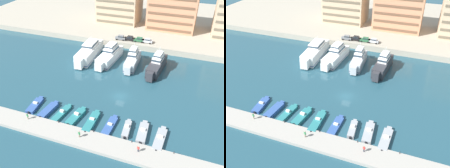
# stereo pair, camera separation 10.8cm
# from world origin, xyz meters

# --- Properties ---
(ground_plane) EXTENTS (400.00, 400.00, 0.00)m
(ground_plane) POSITION_xyz_m (0.00, 0.00, 0.00)
(ground_plane) COLOR #234C5B
(quay_promenade) EXTENTS (180.00, 70.00, 2.22)m
(quay_promenade) POSITION_xyz_m (0.00, 66.29, 1.11)
(quay_promenade) COLOR #ADA38E
(quay_promenade) RESTS_ON ground
(pier_dock) EXTENTS (120.00, 5.45, 0.83)m
(pier_dock) POSITION_xyz_m (0.00, -19.12, 0.42)
(pier_dock) COLOR #A8A399
(pier_dock) RESTS_ON ground
(yacht_white_far_left) EXTENTS (5.64, 20.00, 7.22)m
(yacht_white_far_left) POSITION_xyz_m (-18.50, 19.40, 2.24)
(yacht_white_far_left) COLOR white
(yacht_white_far_left) RESTS_ON ground
(yacht_white_left) EXTENTS (5.67, 17.73, 7.72)m
(yacht_white_left) POSITION_xyz_m (-10.57, 19.54, 2.16)
(yacht_white_left) COLOR white
(yacht_white_left) RESTS_ON ground
(yacht_silver_mid_left) EXTENTS (4.30, 14.77, 7.92)m
(yacht_silver_mid_left) POSITION_xyz_m (-1.91, 18.88, 2.22)
(yacht_silver_mid_left) COLOR silver
(yacht_silver_mid_left) RESTS_ON ground
(yacht_charcoal_center_left) EXTENTS (4.81, 16.08, 7.92)m
(yacht_charcoal_center_left) POSITION_xyz_m (6.66, 17.97, 2.28)
(yacht_charcoal_center_left) COLOR #333338
(yacht_charcoal_center_left) RESTS_ON ground
(motorboat_blue_far_left) EXTENTS (2.85, 7.45, 1.18)m
(motorboat_blue_far_left) POSITION_xyz_m (-19.99, -12.26, 0.40)
(motorboat_blue_far_left) COLOR #33569E
(motorboat_blue_far_left) RESTS_ON ground
(motorboat_blue_left) EXTENTS (2.69, 7.46, 0.93)m
(motorboat_blue_left) POSITION_xyz_m (-15.37, -12.86, 0.47)
(motorboat_blue_left) COLOR #33569E
(motorboat_blue_left) RESTS_ON ground
(motorboat_teal_mid_left) EXTENTS (2.56, 8.11, 1.28)m
(motorboat_teal_mid_left) POSITION_xyz_m (-11.54, -12.93, 0.38)
(motorboat_teal_mid_left) COLOR teal
(motorboat_teal_mid_left) RESTS_ON ground
(motorboat_teal_center_left) EXTENTS (2.90, 7.64, 1.44)m
(motorboat_teal_center_left) POSITION_xyz_m (-7.41, -12.67, 0.46)
(motorboat_teal_center_left) COLOR teal
(motorboat_teal_center_left) RESTS_ON ground
(motorboat_teal_center) EXTENTS (2.33, 8.54, 1.34)m
(motorboat_teal_center) POSITION_xyz_m (-2.93, -13.16, 0.48)
(motorboat_teal_center) COLOR teal
(motorboat_teal_center) RESTS_ON ground
(motorboat_blue_center_right) EXTENTS (2.19, 8.39, 1.11)m
(motorboat_blue_center_right) POSITION_xyz_m (1.78, -13.18, 0.37)
(motorboat_blue_center_right) COLOR #33569E
(motorboat_blue_center_right) RESTS_ON ground
(motorboat_grey_mid_right) EXTENTS (2.15, 6.43, 1.65)m
(motorboat_grey_mid_right) POSITION_xyz_m (6.04, -12.78, 0.58)
(motorboat_grey_mid_right) COLOR #9EA3A8
(motorboat_grey_mid_right) RESTS_ON ground
(motorboat_grey_right) EXTENTS (2.61, 7.65, 1.44)m
(motorboat_grey_right) POSITION_xyz_m (9.82, -12.48, 0.52)
(motorboat_grey_right) COLOR #9EA3A8
(motorboat_grey_right) RESTS_ON ground
(motorboat_grey_far_right) EXTENTS (2.35, 8.25, 1.30)m
(motorboat_grey_far_right) POSITION_xyz_m (14.03, -13.20, 0.46)
(motorboat_grey_far_right) COLOR #9EA3A8
(motorboat_grey_far_right) RESTS_ON ground
(car_grey_far_left) EXTENTS (4.18, 2.08, 1.80)m
(car_grey_far_left) POSITION_xyz_m (-11.32, 33.88, 3.20)
(car_grey_far_left) COLOR slate
(car_grey_far_left) RESTS_ON quay_promenade
(car_black_left) EXTENTS (4.14, 2.01, 1.80)m
(car_black_left) POSITION_xyz_m (-7.59, 34.45, 3.20)
(car_black_left) COLOR black
(car_black_left) RESTS_ON quay_promenade
(car_green_mid_left) EXTENTS (4.19, 2.11, 1.80)m
(car_green_mid_left) POSITION_xyz_m (-3.77, 34.42, 3.20)
(car_green_mid_left) COLOR #2D6642
(car_green_mid_left) RESTS_ON quay_promenade
(car_silver_center_left) EXTENTS (4.10, 1.92, 1.80)m
(car_silver_center_left) POSITION_xyz_m (-0.52, 34.52, 3.20)
(car_silver_center_left) COLOR #B7BCC1
(car_silver_center_left) RESTS_ON quay_promenade
(apartment_block_left) EXTENTS (20.46, 14.12, 18.45)m
(apartment_block_left) POSITION_xyz_m (5.35, 54.20, 10.50)
(apartment_block_left) COLOR tan
(apartment_block_left) RESTS_ON quay_promenade
(pedestrian_near_edge) EXTENTS (0.66, 0.34, 1.74)m
(pedestrian_near_edge) POSITION_xyz_m (-17.89, -18.09, 1.86)
(pedestrian_near_edge) COLOR #7A6B56
(pedestrian_near_edge) RESTS_ON pier_dock
(pedestrian_mid_deck) EXTENTS (0.65, 0.39, 1.76)m
(pedestrian_mid_deck) POSITION_xyz_m (-3.19, -19.25, 1.88)
(pedestrian_mid_deck) COLOR #7A6B56
(pedestrian_mid_deck) RESTS_ON pier_dock
(pedestrian_far_side) EXTENTS (0.59, 0.36, 1.61)m
(pedestrian_far_side) POSITION_xyz_m (10.41, -18.76, 1.78)
(pedestrian_far_side) COLOR #282D3D
(pedestrian_far_side) RESTS_ON pier_dock
(bollard_west) EXTENTS (0.20, 0.20, 0.61)m
(bollard_west) POSITION_xyz_m (-10.12, -16.65, 1.16)
(bollard_west) COLOR #2D2D33
(bollard_west) RESTS_ON pier_dock
(bollard_west_mid) EXTENTS (0.20, 0.20, 0.61)m
(bollard_west_mid) POSITION_xyz_m (-0.87, -16.65, 1.16)
(bollard_west_mid) COLOR #2D2D33
(bollard_west_mid) RESTS_ON pier_dock
(bollard_east_mid) EXTENTS (0.20, 0.20, 0.61)m
(bollard_east_mid) POSITION_xyz_m (8.37, -16.65, 1.16)
(bollard_east_mid) COLOR #2D2D33
(bollard_east_mid) RESTS_ON pier_dock
(bollard_east) EXTENTS (0.20, 0.20, 0.61)m
(bollard_east) POSITION_xyz_m (17.61, -16.65, 1.16)
(bollard_east) COLOR #2D2D33
(bollard_east) RESTS_ON pier_dock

